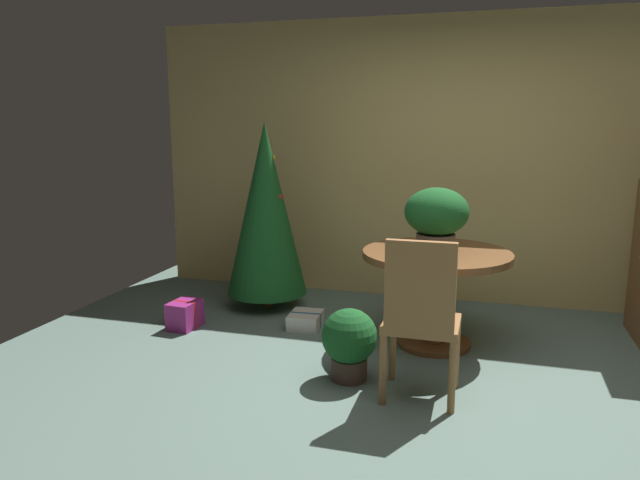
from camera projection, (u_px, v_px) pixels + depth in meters
ground_plane at (441, 401)px, 3.55m from camera, size 6.60×6.60×0.00m
back_wall_panel at (467, 162)px, 5.37m from camera, size 6.00×0.10×2.60m
round_dining_table at (436, 277)px, 4.36m from camera, size 1.09×1.09×0.73m
flower_vase at (436, 216)px, 4.21m from camera, size 0.46×0.46×0.48m
wooden_chair_near at (421, 313)px, 3.45m from camera, size 0.45×0.40×1.01m
holiday_tree at (266, 209)px, 5.23m from camera, size 0.72×0.72×1.66m
gift_box_purple at (185, 315)px, 4.81m from camera, size 0.22×0.29×0.23m
gift_box_cream at (305, 320)px, 4.83m from camera, size 0.27×0.32×0.12m
potted_plant at (349, 341)px, 3.82m from camera, size 0.36×0.36×0.48m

